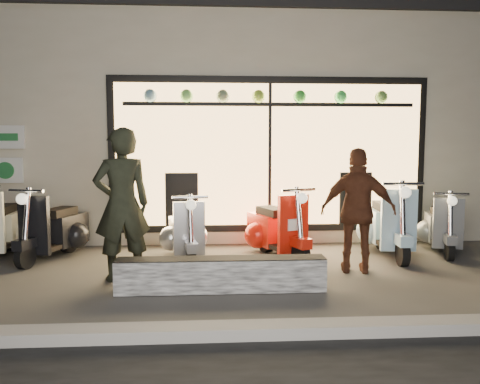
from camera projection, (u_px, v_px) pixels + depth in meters
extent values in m
plane|color=#383533|center=(227.00, 276.00, 6.16)|extent=(40.00, 40.00, 0.00)
cube|color=slate|center=(235.00, 331.00, 4.17)|extent=(40.00, 0.25, 0.12)
cube|color=beige|center=(219.00, 133.00, 10.93)|extent=(10.00, 6.00, 4.00)
cube|color=black|center=(219.00, 41.00, 10.72)|extent=(10.20, 6.20, 0.20)
cube|color=black|center=(269.00, 155.00, 8.02)|extent=(5.45, 0.06, 2.65)
cube|color=#FFBF6B|center=(270.00, 155.00, 7.98)|extent=(5.20, 0.04, 2.40)
cube|color=black|center=(270.00, 104.00, 7.86)|extent=(4.90, 0.06, 0.06)
cube|color=white|center=(5.00, 137.00, 7.70)|extent=(0.65, 0.04, 0.38)
cube|color=white|center=(6.00, 170.00, 7.76)|extent=(0.55, 0.04, 0.42)
cube|color=black|center=(221.00, 275.00, 5.49)|extent=(2.45, 0.28, 0.40)
cylinder|color=black|center=(191.00, 259.00, 6.43)|extent=(0.15, 0.34, 0.32)
cylinder|color=black|center=(183.00, 244.00, 7.35)|extent=(0.17, 0.34, 0.32)
cube|color=#BBBBC0|center=(189.00, 229.00, 6.58)|extent=(0.44, 0.14, 0.78)
cube|color=#BBBBC0|center=(184.00, 233.00, 7.24)|extent=(0.51, 0.73, 0.44)
cube|color=black|center=(184.00, 217.00, 7.12)|extent=(0.36, 0.57, 0.11)
sphere|color=#FFF2CC|center=(191.00, 205.00, 6.34)|extent=(0.17, 0.17, 0.14)
cylinder|color=black|center=(301.00, 255.00, 6.58)|extent=(0.23, 0.37, 0.35)
cylinder|color=black|center=(266.00, 241.00, 7.52)|extent=(0.24, 0.37, 0.35)
cube|color=red|center=(293.00, 224.00, 6.74)|extent=(0.47, 0.24, 0.85)
cube|color=red|center=(269.00, 229.00, 7.40)|extent=(0.67, 0.84, 0.48)
cube|color=black|center=(273.00, 212.00, 7.28)|extent=(0.48, 0.65, 0.12)
sphere|color=#FFF2CC|center=(302.00, 198.00, 6.49)|extent=(0.20, 0.20, 0.16)
cylinder|color=black|center=(25.00, 256.00, 6.49)|extent=(0.20, 0.37, 0.35)
cylinder|color=black|center=(68.00, 242.00, 7.49)|extent=(0.22, 0.37, 0.35)
cube|color=black|center=(34.00, 225.00, 6.66)|extent=(0.48, 0.21, 0.85)
cube|color=black|center=(64.00, 229.00, 7.37)|extent=(0.62, 0.82, 0.48)
cube|color=black|center=(60.00, 212.00, 7.24)|extent=(0.44, 0.64, 0.12)
sphere|color=#FFF2CC|center=(22.00, 199.00, 6.40)|extent=(0.19, 0.19, 0.15)
cylinder|color=black|center=(9.00, 240.00, 7.57)|extent=(0.15, 0.38, 0.37)
cube|color=#F0EAC4|center=(5.00, 227.00, 7.44)|extent=(0.50, 0.79, 0.50)
cube|color=black|center=(2.00, 209.00, 7.30)|extent=(0.34, 0.63, 0.13)
cylinder|color=black|center=(403.00, 253.00, 6.63)|extent=(0.15, 0.39, 0.38)
cylinder|color=black|center=(382.00, 238.00, 7.74)|extent=(0.17, 0.39, 0.38)
cube|color=#99C3DA|center=(399.00, 220.00, 6.82)|extent=(0.52, 0.13, 0.91)
cube|color=#99C3DA|center=(384.00, 225.00, 7.61)|extent=(0.54, 0.82, 0.51)
cube|color=black|center=(387.00, 207.00, 7.47)|extent=(0.37, 0.65, 0.13)
sphere|color=#FFF2CC|center=(405.00, 192.00, 6.54)|extent=(0.18, 0.18, 0.17)
cylinder|color=black|center=(450.00, 250.00, 6.95)|extent=(0.18, 0.34, 0.32)
cylinder|color=black|center=(438.00, 238.00, 7.87)|extent=(0.20, 0.34, 0.32)
cube|color=slate|center=(448.00, 223.00, 7.10)|extent=(0.44, 0.19, 0.78)
cube|color=slate|center=(440.00, 227.00, 7.76)|extent=(0.57, 0.75, 0.44)
cube|color=black|center=(441.00, 212.00, 7.64)|extent=(0.41, 0.58, 0.11)
sphere|color=#FFF2CC|center=(452.00, 201.00, 6.87)|extent=(0.18, 0.18, 0.14)
imported|color=black|center=(122.00, 204.00, 5.91)|extent=(0.82, 0.68, 1.93)
imported|color=#562C1B|center=(358.00, 211.00, 6.25)|extent=(1.05, 0.62, 1.68)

